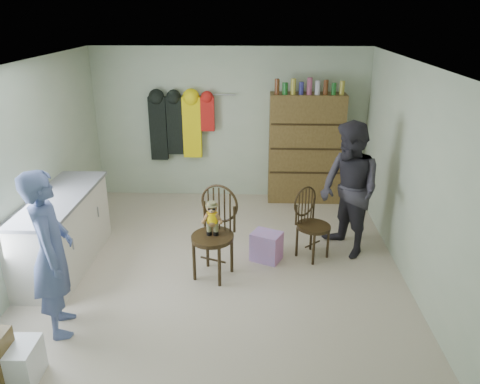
{
  "coord_description": "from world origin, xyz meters",
  "views": [
    {
      "loc": [
        0.45,
        -5.13,
        3.06
      ],
      "look_at": [
        0.25,
        0.2,
        0.95
      ],
      "focal_mm": 35.0,
      "sensor_mm": 36.0,
      "label": 1
    }
  ],
  "objects_px": {
    "chair_far": "(311,221)",
    "dresser": "(306,148)",
    "counter": "(63,231)",
    "chair_front": "(214,227)"
  },
  "relations": [
    {
      "from": "chair_far",
      "to": "dresser",
      "type": "xyz_separation_m",
      "value": [
        0.1,
        1.94,
        0.41
      ]
    },
    {
      "from": "counter",
      "to": "chair_front",
      "type": "bearing_deg",
      "value": -4.33
    },
    {
      "from": "counter",
      "to": "chair_front",
      "type": "distance_m",
      "value": 1.92
    },
    {
      "from": "chair_front",
      "to": "chair_far",
      "type": "relative_size",
      "value": 1.2
    },
    {
      "from": "counter",
      "to": "chair_far",
      "type": "relative_size",
      "value": 1.98
    },
    {
      "from": "chair_front",
      "to": "chair_far",
      "type": "bearing_deg",
      "value": 44.38
    },
    {
      "from": "counter",
      "to": "chair_far",
      "type": "height_order",
      "value": "chair_far"
    },
    {
      "from": "counter",
      "to": "chair_front",
      "type": "height_order",
      "value": "chair_front"
    },
    {
      "from": "counter",
      "to": "dresser",
      "type": "relative_size",
      "value": 0.9
    },
    {
      "from": "counter",
      "to": "dresser",
      "type": "xyz_separation_m",
      "value": [
        3.2,
        2.3,
        0.44
      ]
    }
  ]
}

